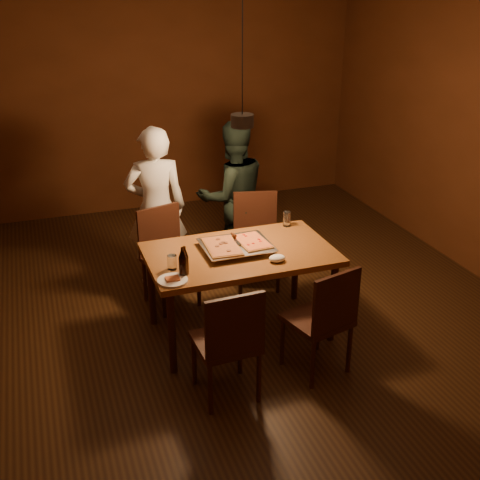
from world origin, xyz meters
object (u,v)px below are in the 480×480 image
object	(u,v)px
beer_bottle_b	(185,260)
diner_dark	(233,197)
pizza_tray	(236,247)
plate_slice	(173,280)
chair_far_right	(256,230)
chair_far_left	(165,247)
chair_near_left	(230,335)
chair_near_right	(325,312)
diner_white	(156,208)
dining_table	(240,260)
beer_bottle_a	(183,262)
pendant_lamp	(242,119)

from	to	relation	value
beer_bottle_b	diner_dark	distance (m)	1.70
pizza_tray	plate_slice	distance (m)	0.71
chair_far_right	plate_slice	xyz separation A→B (m)	(-1.09, -1.15, 0.22)
chair_far_left	diner_dark	size ratio (longest dim) A/B	0.34
chair_near_left	diner_dark	bearing A→B (deg)	68.32
chair_far_left	beer_bottle_b	distance (m)	1.03
chair_near_right	beer_bottle_b	distance (m)	1.10
chair_near_left	diner_white	bearing A→B (deg)	90.10
dining_table	beer_bottle_a	size ratio (longest dim) A/B	6.44
dining_table	beer_bottle_a	distance (m)	0.63
diner_dark	pendant_lamp	size ratio (longest dim) A/B	1.38
chair_far_left	diner_white	world-z (taller)	diner_white
chair_far_left	plate_slice	xyz separation A→B (m)	(-0.18, -1.06, 0.22)
diner_white	diner_dark	size ratio (longest dim) A/B	1.03
chair_far_right	diner_dark	distance (m)	0.46
chair_far_right	chair_near_left	world-z (taller)	same
chair_near_left	plate_slice	bearing A→B (deg)	115.67
plate_slice	chair_far_left	bearing A→B (deg)	80.45
pendant_lamp	beer_bottle_b	bearing A→B (deg)	-142.56
chair_far_left	chair_near_left	bearing A→B (deg)	77.26
chair_near_right	diner_dark	distance (m)	2.00
dining_table	chair_near_right	distance (m)	0.87
chair_far_left	pizza_tray	xyz separation A→B (m)	(0.44, -0.70, 0.24)
beer_bottle_b	diner_dark	bearing A→B (deg)	59.11
plate_slice	diner_dark	world-z (taller)	diner_dark
diner_dark	diner_white	bearing A→B (deg)	5.79
dining_table	chair_far_right	distance (m)	0.95
diner_dark	beer_bottle_b	bearing A→B (deg)	56.78
beer_bottle_b	pendant_lamp	distance (m)	1.19
diner_dark	chair_near_left	bearing A→B (deg)	68.29
beer_bottle_a	pendant_lamp	xyz separation A→B (m)	(0.64, 0.51, 0.89)
chair_near_left	plate_slice	size ratio (longest dim) A/B	2.17
chair_near_left	pizza_tray	bearing A→B (deg)	65.71
chair_far_left	pizza_tray	world-z (taller)	chair_far_left
plate_slice	pendant_lamp	bearing A→B (deg)	37.32
chair_far_left	beer_bottle_a	size ratio (longest dim) A/B	2.23
beer_bottle_b	plate_slice	distance (m)	0.18
diner_dark	chair_far_right	bearing A→B (deg)	102.51
diner_white	pendant_lamp	distance (m)	1.42
chair_near_right	beer_bottle_a	size ratio (longest dim) A/B	2.19
dining_table	chair_near_left	bearing A→B (deg)	-113.89
pizza_tray	diner_dark	distance (m)	1.24
chair_far_left	beer_bottle_b	world-z (taller)	beer_bottle_b
chair_far_left	pendant_lamp	bearing A→B (deg)	122.26
beer_bottle_b	diner_dark	world-z (taller)	diner_dark
chair_near_left	plate_slice	xyz separation A→B (m)	(-0.27, 0.50, 0.22)
plate_slice	diner_white	bearing A→B (deg)	82.55
beer_bottle_a	diner_dark	world-z (taller)	diner_dark
dining_table	beer_bottle_b	bearing A→B (deg)	-155.49
dining_table	pendant_lamp	distance (m)	1.12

